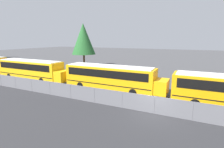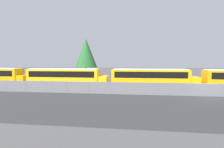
{
  "view_description": "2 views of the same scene",
  "coord_description": "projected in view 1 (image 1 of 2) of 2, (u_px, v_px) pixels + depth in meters",
  "views": [
    {
      "loc": [
        2.97,
        -14.68,
        6.54
      ],
      "look_at": [
        -6.69,
        5.28,
        2.03
      ],
      "focal_mm": 28.0,
      "sensor_mm": 36.0,
      "label": 1
    },
    {
      "loc": [
        -9.17,
        -22.98,
        4.38
      ],
      "look_at": [
        -12.83,
        5.39,
        2.3
      ],
      "focal_mm": 28.0,
      "sensor_mm": 36.0,
      "label": 2
    }
  ],
  "objects": [
    {
      "name": "fence",
      "position": [
        154.0,
        105.0,
        15.35
      ],
      "size": [
        123.01,
        0.07,
        1.61
      ],
      "color": "#9EA0A5",
      "rests_on": "ground_plane"
    },
    {
      "name": "tree_1",
      "position": [
        83.0,
        39.0,
        41.03
      ],
      "size": [
        5.55,
        5.55,
        10.09
      ],
      "color": "#51381E",
      "rests_on": "ground_plane"
    },
    {
      "name": "school_bus_3",
      "position": [
        111.0,
        76.0,
        22.06
      ],
      "size": [
        13.24,
        2.59,
        3.2
      ],
      "color": "#EDA80F",
      "rests_on": "ground_plane"
    },
    {
      "name": "school_bus_2",
      "position": [
        32.0,
        69.0,
        27.6
      ],
      "size": [
        13.24,
        2.59,
        3.2
      ],
      "color": "yellow",
      "rests_on": "ground_plane"
    },
    {
      "name": "ground_plane",
      "position": [
        154.0,
        113.0,
        15.52
      ],
      "size": [
        200.0,
        200.0,
        0.0
      ],
      "primitive_type": "plane",
      "color": "#424244"
    }
  ]
}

